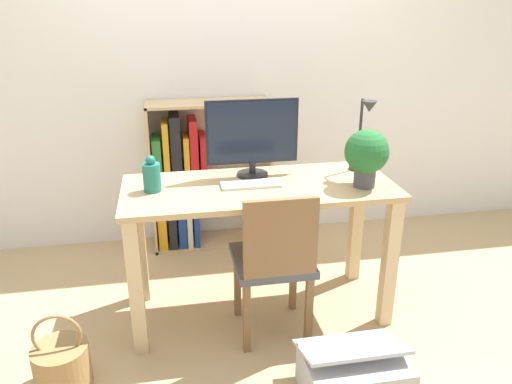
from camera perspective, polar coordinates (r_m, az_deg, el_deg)
The scene contains 12 objects.
ground_plane at distance 3.00m, azimuth 0.36°, elevation -13.23°, with size 10.00×10.00×0.00m, color tan.
wall_back at distance 3.57m, azimuth -2.98°, elevation 14.85°, with size 8.00×0.05×2.60m.
desk at distance 2.70m, azimuth 0.39°, elevation -2.29°, with size 1.44×0.60×0.78m.
monitor at distance 2.71m, azimuth -0.44°, elevation 6.58°, with size 0.51×0.17×0.43m.
keyboard at distance 2.63m, azimuth -0.59°, elevation 0.90°, with size 0.32×0.12×0.02m.
vase at distance 2.59m, azimuth -11.83°, elevation 1.81°, with size 0.09×0.09×0.19m.
desk_lamp at distance 2.83m, azimuth 12.28°, elevation 7.09°, with size 0.10×0.19×0.42m.
potted_plant at distance 2.63m, azimuth 12.51°, elevation 4.25°, with size 0.23×0.23×0.30m.
chair at distance 2.56m, azimuth 2.14°, elevation -7.73°, with size 0.40×0.40×0.84m.
bookshelf at distance 3.55m, azimuth -7.63°, elevation 1.35°, with size 0.85×0.28×1.05m.
basket at distance 2.61m, azimuth -21.31°, elevation -17.92°, with size 0.26×0.26×0.39m.
storage_box at distance 2.43m, azimuth 11.08°, elevation -19.91°, with size 0.46×0.39×0.30m.
Camera 1 is at (-0.47, -2.42, 1.71)m, focal length 35.00 mm.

